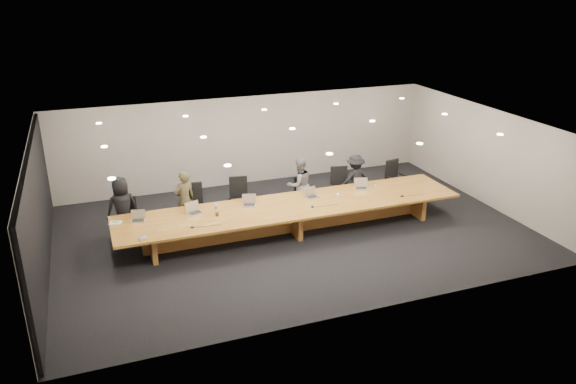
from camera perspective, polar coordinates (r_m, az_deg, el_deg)
name	(u,v)px	position (r m, az deg, el deg)	size (l,w,h in m)	color
ground	(292,231)	(14.72, 0.41, -4.03)	(12.00, 12.00, 0.00)	black
back_wall	(247,140)	(17.79, -4.17, 5.25)	(12.00, 0.02, 2.80)	beige
left_wall_panel	(38,215)	(13.43, -24.02, -2.15)	(0.08, 7.84, 2.74)	black
conference_table	(292,213)	(14.51, 0.41, -2.17)	(9.00, 1.80, 0.75)	brown
chair_far_left	(127,217)	(14.84, -16.03, -2.49)	(0.53, 0.53, 1.04)	black
chair_left	(194,206)	(14.94, -9.50, -1.42)	(0.61, 0.61, 1.20)	black
chair_mid_left	(240,199)	(15.30, -4.95, -0.69)	(0.60, 0.60, 1.18)	black
chair_mid_right	(304,194)	(15.83, 1.62, -0.20)	(0.51, 0.51, 1.00)	black
chair_right	(339,187)	(16.18, 5.25, 0.51)	(0.59, 0.59, 1.16)	black
chair_far_right	(396,179)	(17.12, 10.95, 1.33)	(0.58, 0.58, 1.13)	black
person_a	(122,208)	(14.71, -16.48, -1.56)	(0.78, 0.51, 1.60)	black
person_b	(185,200)	(14.90, -10.46, -0.79)	(0.57, 0.38, 1.57)	#3F3922
person_c	(299,185)	(15.71, 1.15, 0.75)	(0.76, 0.59, 1.57)	slate
person_d	(355,179)	(16.35, 6.81, 1.27)	(0.96, 0.55, 1.48)	black
laptop_a	(138,216)	(13.91, -15.03, -2.39)	(0.33, 0.24, 0.26)	#C2B694
laptop_b	(195,208)	(14.04, -9.45, -1.63)	(0.37, 0.27, 0.29)	beige
laptop_c	(249,200)	(14.37, -3.97, -0.86)	(0.35, 0.26, 0.28)	#BEA991
laptop_d	(312,193)	(14.87, 2.49, -0.07)	(0.34, 0.25, 0.27)	#B9A88D
laptop_e	(362,184)	(15.58, 7.48, 0.82)	(0.37, 0.27, 0.29)	#C8B298
water_bottle	(216,208)	(14.10, -7.34, -1.58)	(0.07, 0.07, 0.22)	#B5C6C3
amber_mug	(217,214)	(13.87, -7.23, -2.22)	(0.08, 0.08, 0.10)	brown
paper_cup_near	(338,195)	(14.99, 5.08, -0.32)	(0.08, 0.08, 0.09)	white
paper_cup_far	(375,186)	(15.76, 8.85, 0.57)	(0.07, 0.07, 0.08)	silver
notepad	(115,223)	(14.01, -17.13, -3.00)	(0.27, 0.22, 0.02)	silver
lime_gadget	(115,222)	(13.99, -17.12, -2.94)	(0.14, 0.08, 0.02)	#60CF37
av_box	(143,238)	(13.02, -14.52, -4.57)	(0.18, 0.14, 0.03)	silver
mic_left	(192,227)	(13.34, -9.69, -3.53)	(0.11, 0.11, 0.03)	black
mic_center	(313,207)	(14.30, 2.51, -1.49)	(0.11, 0.11, 0.03)	black
mic_right	(402,196)	(15.28, 11.53, -0.38)	(0.12, 0.12, 0.03)	black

